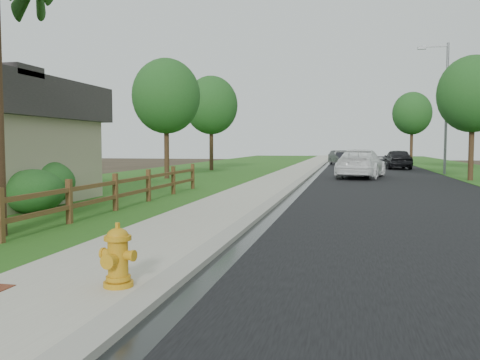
% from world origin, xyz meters
% --- Properties ---
extents(ground, '(120.00, 120.00, 0.00)m').
position_xyz_m(ground, '(0.00, 0.00, 0.00)').
color(ground, '#32291B').
extents(road, '(8.00, 90.00, 0.02)m').
position_xyz_m(road, '(4.60, 35.00, 0.01)').
color(road, black).
rests_on(road, ground).
extents(curb, '(0.40, 90.00, 0.12)m').
position_xyz_m(curb, '(0.40, 35.00, 0.06)').
color(curb, gray).
rests_on(curb, ground).
extents(wet_gutter, '(0.50, 90.00, 0.00)m').
position_xyz_m(wet_gutter, '(0.75, 35.00, 0.02)').
color(wet_gutter, black).
rests_on(wet_gutter, road).
extents(sidewalk, '(2.20, 90.00, 0.10)m').
position_xyz_m(sidewalk, '(-0.90, 35.00, 0.05)').
color(sidewalk, '#ADA697').
rests_on(sidewalk, ground).
extents(grass_strip, '(1.60, 90.00, 0.06)m').
position_xyz_m(grass_strip, '(-2.80, 35.00, 0.03)').
color(grass_strip, '#245117').
rests_on(grass_strip, ground).
extents(lawn_near, '(9.00, 90.00, 0.04)m').
position_xyz_m(lawn_near, '(-8.00, 35.00, 0.02)').
color(lawn_near, '#245117').
rests_on(lawn_near, ground).
extents(verge_far, '(6.00, 90.00, 0.04)m').
position_xyz_m(verge_far, '(11.50, 35.00, 0.02)').
color(verge_far, '#245117').
rests_on(verge_far, ground).
extents(ranch_fence, '(0.12, 16.92, 1.10)m').
position_xyz_m(ranch_fence, '(-3.60, 6.40, 0.62)').
color(ranch_fence, '#522C1B').
rests_on(ranch_fence, ground).
extents(fire_hydrant, '(0.54, 0.43, 0.82)m').
position_xyz_m(fire_hydrant, '(-0.10, 0.43, 0.48)').
color(fire_hydrant, gold).
rests_on(fire_hydrant, sidewalk).
extents(white_suv, '(3.20, 5.85, 1.61)m').
position_xyz_m(white_suv, '(3.46, 24.15, 0.82)').
color(white_suv, white).
rests_on(white_suv, road).
extents(dark_car_mid, '(2.14, 4.62, 1.53)m').
position_xyz_m(dark_car_mid, '(6.48, 35.70, 0.79)').
color(dark_car_mid, black).
rests_on(dark_car_mid, road).
extents(dark_car_far, '(2.49, 4.28, 1.33)m').
position_xyz_m(dark_car_far, '(2.08, 42.30, 0.69)').
color(dark_car_far, black).
rests_on(dark_car_far, road).
extents(streetlight, '(1.89, 0.25, 8.20)m').
position_xyz_m(streetlight, '(8.55, 28.45, 4.64)').
color(streetlight, slate).
rests_on(streetlight, ground).
extents(boulder, '(1.24, 1.08, 0.70)m').
position_xyz_m(boulder, '(-6.00, 7.45, 0.35)').
color(boulder, brown).
rests_on(boulder, ground).
extents(shrub_b, '(2.62, 2.62, 1.47)m').
position_xyz_m(shrub_b, '(-6.50, 8.43, 0.73)').
color(shrub_b, '#1F4B1A').
rests_on(shrub_b, ground).
extents(shrub_c, '(1.75, 1.75, 1.23)m').
position_xyz_m(shrub_c, '(-5.73, 6.95, 0.61)').
color(shrub_c, '#1F4B1A').
rests_on(shrub_c, ground).
extents(tree_near_left, '(3.71, 3.71, 6.58)m').
position_xyz_m(tree_near_left, '(-7.00, 20.94, 4.52)').
color(tree_near_left, '#331F14').
rests_on(tree_near_left, ground).
extents(tree_near_right, '(3.61, 3.61, 6.50)m').
position_xyz_m(tree_near_right, '(9.00, 22.91, 4.50)').
color(tree_near_right, '#331F14').
rests_on(tree_near_right, ground).
extents(tree_mid_left, '(3.83, 3.83, 6.85)m').
position_xyz_m(tree_mid_left, '(-7.00, 30.24, 4.73)').
color(tree_mid_left, '#331F14').
rests_on(tree_mid_left, ground).
extents(tree_far_right, '(3.91, 3.91, 7.21)m').
position_xyz_m(tree_far_right, '(9.00, 48.56, 5.04)').
color(tree_far_right, '#331F14').
rests_on(tree_far_right, ground).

